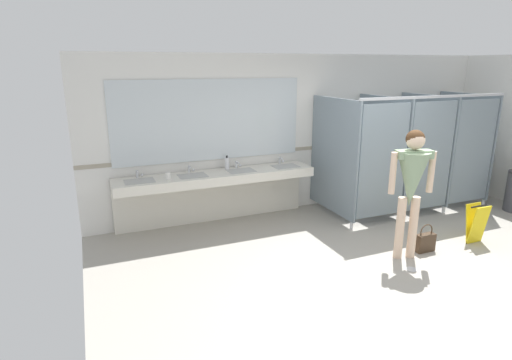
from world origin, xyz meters
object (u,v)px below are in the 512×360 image
Objects in this scene: handbag at (425,242)px; wet_floor_sign at (476,223)px; person_standing at (412,179)px; paper_cup at (168,176)px; soap_dispenser at (227,163)px.

handbag is 0.70× the size of wet_floor_sign.
handbag is at bearing 4.20° from person_standing.
person_standing is 1.01m from handbag.
paper_cup is 4.44m from wet_floor_sign.
paper_cup is at bearing 147.70° from handbag.
handbag is 0.88m from wet_floor_sign.
handbag is at bearing 176.61° from wet_floor_sign.
handbag is 3.70m from paper_cup.
soap_dispenser is at bearing 127.38° from person_standing.
paper_cup is at bearing 143.75° from person_standing.
wet_floor_sign is (2.94, -2.24, -0.65)m from soap_dispenser.
person_standing is at bearing -175.80° from handbag.
soap_dispenser is 0.39× the size of wet_floor_sign.
person_standing is at bearing 178.93° from wet_floor_sign.
person_standing reaches higher than handbag.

